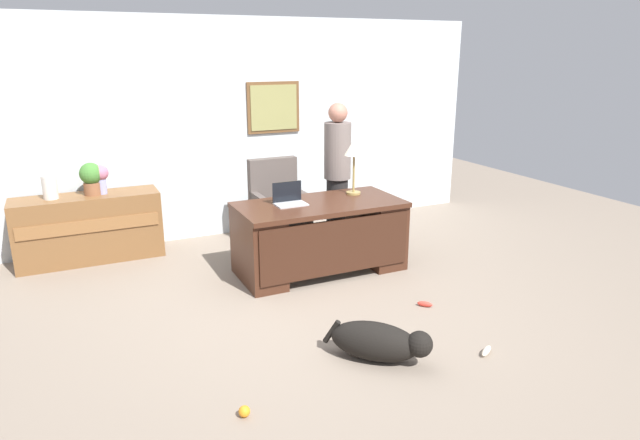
% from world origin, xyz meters
% --- Properties ---
extents(ground_plane, '(12.00, 12.00, 0.00)m').
position_xyz_m(ground_plane, '(0.00, 0.00, 0.00)').
color(ground_plane, gray).
extents(back_wall, '(7.00, 0.16, 2.70)m').
position_xyz_m(back_wall, '(0.00, 2.60, 1.35)').
color(back_wall, silver).
rests_on(back_wall, ground_plane).
extents(desk, '(1.75, 0.86, 0.76)m').
position_xyz_m(desk, '(0.43, 0.81, 0.41)').
color(desk, '#422316').
rests_on(desk, ground_plane).
extents(credenza, '(1.56, 0.50, 0.75)m').
position_xyz_m(credenza, '(-1.78, 2.25, 0.38)').
color(credenza, brown).
rests_on(credenza, ground_plane).
extents(armchair, '(0.60, 0.59, 1.06)m').
position_xyz_m(armchair, '(0.32, 1.78, 0.48)').
color(armchair, '#564C47').
rests_on(armchair, ground_plane).
extents(person_standing, '(0.32, 0.32, 1.72)m').
position_xyz_m(person_standing, '(1.01, 1.57, 0.89)').
color(person_standing, '#262323').
rests_on(person_standing, ground_plane).
extents(dog_lying, '(0.70, 0.70, 0.30)m').
position_xyz_m(dog_lying, '(0.06, -1.03, 0.15)').
color(dog_lying, black).
rests_on(dog_lying, ground_plane).
extents(laptop, '(0.32, 0.22, 0.22)m').
position_xyz_m(laptop, '(0.12, 0.92, 0.82)').
color(laptop, '#B2B5BA').
rests_on(laptop, desk).
extents(desk_lamp, '(0.22, 0.22, 0.62)m').
position_xyz_m(desk_lamp, '(0.93, 1.02, 1.25)').
color(desk_lamp, '#9E8447').
rests_on(desk_lamp, desk).
extents(vase_with_flowers, '(0.17, 0.17, 0.32)m').
position_xyz_m(vase_with_flowers, '(-1.59, 2.25, 0.95)').
color(vase_with_flowers, '#9DA0D3').
rests_on(vase_with_flowers, credenza).
extents(vase_empty, '(0.16, 0.16, 0.26)m').
position_xyz_m(vase_empty, '(-2.12, 2.25, 0.88)').
color(vase_empty, silver).
rests_on(vase_empty, credenza).
extents(potted_plant, '(0.24, 0.24, 0.36)m').
position_xyz_m(potted_plant, '(-1.69, 2.25, 0.95)').
color(potted_plant, brown).
rests_on(potted_plant, credenza).
extents(dog_toy_ball, '(0.08, 0.08, 0.08)m').
position_xyz_m(dog_toy_ball, '(-1.10, -1.26, 0.04)').
color(dog_toy_ball, orange).
rests_on(dog_toy_ball, ground_plane).
extents(dog_toy_bone, '(0.14, 0.14, 0.05)m').
position_xyz_m(dog_toy_bone, '(0.94, -0.40, 0.03)').
color(dog_toy_bone, '#E53F33').
rests_on(dog_toy_bone, ground_plane).
extents(dog_toy_plush, '(0.17, 0.13, 0.05)m').
position_xyz_m(dog_toy_plush, '(0.87, -1.32, 0.03)').
color(dog_toy_plush, beige).
rests_on(dog_toy_plush, ground_plane).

